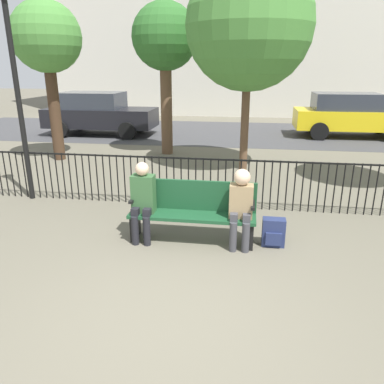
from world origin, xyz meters
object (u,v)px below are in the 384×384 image
object	(u,v)px
seated_person_0	(143,198)
parked_car_0	(350,114)
parked_car_1	(99,113)
park_bench	(193,209)
lamp_post	(14,65)
seated_person_1	(241,203)
backpack	(273,233)
tree_1	(165,40)
tree_2	(249,26)
tree_0	(46,40)

from	to	relation	value
seated_person_0	parked_car_0	xyz separation A→B (m)	(5.28, 9.81, 0.16)
parked_car_1	park_bench	bearing A→B (deg)	-60.32
lamp_post	seated_person_1	bearing A→B (deg)	-19.85
park_bench	backpack	distance (m)	1.25
seated_person_0	tree_1	bearing A→B (deg)	98.79
backpack	tree_2	bearing A→B (deg)	96.98
tree_0	park_bench	bearing A→B (deg)	-45.48
seated_person_1	lamp_post	world-z (taller)	lamp_post
seated_person_0	lamp_post	size ratio (longest dim) A/B	0.31
seated_person_0	seated_person_1	xyz separation A→B (m)	(1.46, -0.00, -0.01)
seated_person_1	backpack	distance (m)	0.69
seated_person_1	lamp_post	xyz separation A→B (m)	(-4.24, 1.53, 1.89)
parked_car_0	parked_car_1	xyz separation A→B (m)	(-9.53, -0.93, 0.00)
seated_person_1	parked_car_1	world-z (taller)	parked_car_1
lamp_post	tree_0	bearing A→B (deg)	108.15
seated_person_1	parked_car_0	world-z (taller)	parked_car_0
tree_1	lamp_post	xyz separation A→B (m)	(-1.85, -4.49, -0.69)
backpack	seated_person_1	bearing A→B (deg)	-169.39
backpack	park_bench	bearing A→B (deg)	178.22
tree_0	tree_1	world-z (taller)	tree_1
parked_car_0	park_bench	bearing A→B (deg)	-115.10
backpack	parked_car_0	distance (m)	10.29
tree_2	parked_car_0	bearing A→B (deg)	54.07
seated_person_1	tree_1	bearing A→B (deg)	111.68
park_bench	seated_person_0	size ratio (longest dim) A/B	1.55
seated_person_1	lamp_post	size ratio (longest dim) A/B	0.30
park_bench	seated_person_0	bearing A→B (deg)	-170.12
parked_car_0	parked_car_1	size ratio (longest dim) A/B	1.00
tree_0	seated_person_1	bearing A→B (deg)	-42.09
park_bench	parked_car_1	bearing A→B (deg)	119.68
tree_0	seated_person_0	bearing A→B (deg)	-51.24
parked_car_0	tree_0	bearing A→B (deg)	-151.21
backpack	parked_car_0	xyz separation A→B (m)	(3.32, 9.72, 0.63)
parked_car_1	seated_person_1	bearing A→B (deg)	-57.26
park_bench	parked_car_0	world-z (taller)	parked_car_0
backpack	tree_1	distance (m)	7.27
backpack	parked_car_1	size ratio (longest dim) A/B	0.10
park_bench	parked_car_1	size ratio (longest dim) A/B	0.45
tree_1	lamp_post	bearing A→B (deg)	-112.40
backpack	parked_car_1	bearing A→B (deg)	125.23
seated_person_0	tree_1	size ratio (longest dim) A/B	0.29
seated_person_1	parked_car_0	size ratio (longest dim) A/B	0.28
tree_0	tree_2	distance (m)	5.29
tree_1	seated_person_1	bearing A→B (deg)	-68.32
seated_person_0	backpack	xyz separation A→B (m)	(1.96, 0.09, -0.48)
tree_2	parked_car_0	size ratio (longest dim) A/B	1.18
seated_person_0	tree_1	distance (m)	6.61
tree_0	lamp_post	world-z (taller)	tree_0
lamp_post	parked_car_1	size ratio (longest dim) A/B	0.93
tree_1	parked_car_1	distance (m)	5.01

